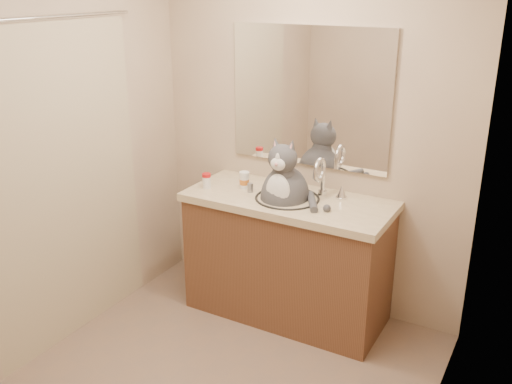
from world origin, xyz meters
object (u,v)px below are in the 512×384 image
pill_bottle_redcap (207,181)px  grey_canister (250,188)px  pill_bottle_orange (244,180)px  cat (284,193)px

pill_bottle_redcap → grey_canister: pill_bottle_redcap is taller
pill_bottle_orange → grey_canister: (0.07, -0.05, -0.02)m
pill_bottle_redcap → pill_bottle_orange: bearing=28.0°
cat → grey_canister: 0.25m
pill_bottle_redcap → grey_canister: size_ratio=1.66×
pill_bottle_redcap → pill_bottle_orange: 0.25m
cat → grey_canister: size_ratio=10.16×
cat → pill_bottle_orange: cat is taller
cat → grey_canister: cat is taller
pill_bottle_orange → cat: bearing=-7.5°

